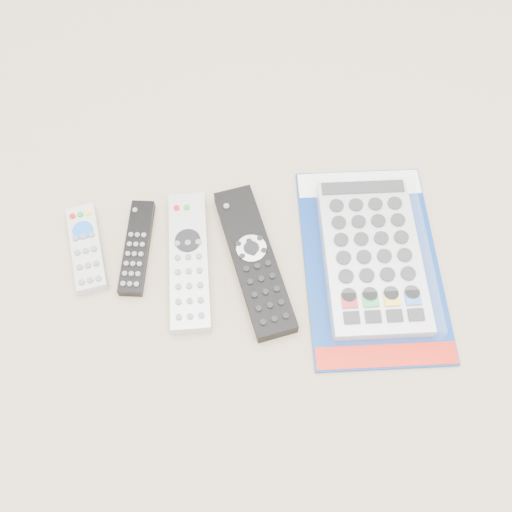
{
  "coord_description": "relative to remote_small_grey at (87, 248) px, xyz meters",
  "views": [
    {
      "loc": [
        -0.01,
        -0.4,
        0.77
      ],
      "look_at": [
        0.04,
        -0.02,
        0.01
      ],
      "focal_mm": 40.0,
      "sensor_mm": 36.0,
      "label": 1
    }
  ],
  "objects": [
    {
      "name": "remote_silver_dvd",
      "position": [
        0.15,
        -0.04,
        0.0
      ],
      "size": [
        0.07,
        0.23,
        0.03
      ],
      "rotation": [
        0.0,
        0.0,
        -0.04
      ],
      "color": "#B8B8BD",
      "rests_on": "ground"
    },
    {
      "name": "jumbo_remote_packaged",
      "position": [
        0.42,
        -0.07,
        0.01
      ],
      "size": [
        0.22,
        0.35,
        0.04
      ],
      "rotation": [
        0.0,
        0.0,
        -0.08
      ],
      "color": "navy",
      "rests_on": "ground"
    },
    {
      "name": "remote_small_grey",
      "position": [
        0.0,
        0.0,
        0.0
      ],
      "size": [
        0.06,
        0.15,
        0.02
      ],
      "rotation": [
        0.0,
        0.0,
        0.14
      ],
      "color": "#B2B2B5",
      "rests_on": "ground"
    },
    {
      "name": "remote_large_black",
      "position": [
        0.25,
        -0.05,
        0.0
      ],
      "size": [
        0.1,
        0.25,
        0.03
      ],
      "rotation": [
        0.0,
        0.0,
        0.16
      ],
      "color": "black",
      "rests_on": "ground"
    },
    {
      "name": "remote_slim_black",
      "position": [
        0.08,
        -0.01,
        -0.0
      ],
      "size": [
        0.06,
        0.16,
        0.02
      ],
      "rotation": [
        0.0,
        0.0,
        -0.16
      ],
      "color": "black",
      "rests_on": "ground"
    }
  ]
}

